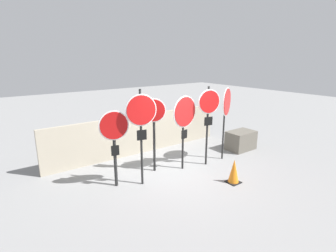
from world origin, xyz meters
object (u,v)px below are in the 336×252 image
object	(u,v)px
stop_sign_4	(209,110)
stop_sign_5	(226,106)
stop_sign_1	(141,118)
stop_sign_0	(114,135)
stop_sign_2	(154,120)
traffic_cone_0	(234,171)
storage_crate	(241,140)
stop_sign_3	(185,116)

from	to	relation	value
stop_sign_4	stop_sign_5	size ratio (longest dim) A/B	1.04
stop_sign_5	stop_sign_1	bearing A→B (deg)	151.35
stop_sign_0	stop_sign_1	bearing A→B (deg)	-15.83
stop_sign_0	stop_sign_1	world-z (taller)	stop_sign_1
stop_sign_0	stop_sign_2	bearing A→B (deg)	21.24
stop_sign_1	traffic_cone_0	size ratio (longest dim) A/B	3.85
stop_sign_2	stop_sign_4	distance (m)	1.70
stop_sign_5	stop_sign_0	bearing A→B (deg)	146.39
stop_sign_2	storage_crate	world-z (taller)	stop_sign_2
stop_sign_3	traffic_cone_0	world-z (taller)	stop_sign_3
stop_sign_0	stop_sign_1	size ratio (longest dim) A/B	0.80
storage_crate	stop_sign_4	bearing A→B (deg)	-171.50
stop_sign_0	storage_crate	world-z (taller)	stop_sign_0
storage_crate	stop_sign_0	bearing A→B (deg)	179.24
stop_sign_1	stop_sign_4	distance (m)	2.31
stop_sign_0	stop_sign_5	xyz separation A→B (m)	(3.72, -0.35, 0.38)
stop_sign_0	storage_crate	distance (m)	5.04
stop_sign_4	storage_crate	xyz separation A→B (m)	(2.02, 0.30, -1.43)
stop_sign_4	stop_sign_5	bearing A→B (deg)	13.83
stop_sign_4	traffic_cone_0	bearing A→B (deg)	-89.17
stop_sign_1	stop_sign_5	world-z (taller)	stop_sign_1
stop_sign_5	storage_crate	distance (m)	1.92
stop_sign_0	stop_sign_5	world-z (taller)	stop_sign_5
stop_sign_2	stop_sign_4	size ratio (longest dim) A/B	0.89
stop_sign_3	stop_sign_4	distance (m)	0.82
stop_sign_2	stop_sign_3	bearing A→B (deg)	3.30
stop_sign_4	storage_crate	size ratio (longest dim) A/B	2.41
stop_sign_3	stop_sign_0	bearing A→B (deg)	166.81
stop_sign_3	storage_crate	size ratio (longest dim) A/B	2.19
stop_sign_4	stop_sign_5	world-z (taller)	stop_sign_4
stop_sign_5	traffic_cone_0	xyz separation A→B (m)	(-1.07, -1.32, -1.47)
stop_sign_3	stop_sign_4	world-z (taller)	stop_sign_4
stop_sign_3	stop_sign_5	size ratio (longest dim) A/B	0.94
stop_sign_0	stop_sign_5	distance (m)	3.75
stop_sign_1	stop_sign_2	bearing A→B (deg)	49.45
stop_sign_4	storage_crate	world-z (taller)	stop_sign_4
stop_sign_3	stop_sign_4	xyz separation A→B (m)	(0.79, -0.18, 0.14)
stop_sign_0	stop_sign_3	distance (m)	2.15
stop_sign_3	stop_sign_5	bearing A→B (deg)	-13.80
stop_sign_4	traffic_cone_0	world-z (taller)	stop_sign_4
stop_sign_0	traffic_cone_0	bearing A→B (deg)	-19.58
storage_crate	stop_sign_5	bearing A→B (deg)	-166.96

